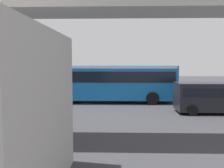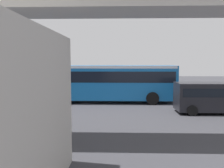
# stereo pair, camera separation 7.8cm
# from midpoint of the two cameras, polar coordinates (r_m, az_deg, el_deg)

# --- Properties ---
(ground) EXTENTS (80.00, 80.00, 0.00)m
(ground) POSITION_cam_midpoint_polar(r_m,az_deg,el_deg) (22.27, -3.12, -3.81)
(ground) COLOR #38383D
(city_bus) EXTENTS (11.54, 2.85, 3.15)m
(city_bus) POSITION_cam_midpoint_polar(r_m,az_deg,el_deg) (21.11, -1.11, 0.85)
(city_bus) COLOR #196BB7
(city_bus) RESTS_ON ground
(parked_van) EXTENTS (4.80, 2.17, 2.05)m
(parked_van) POSITION_cam_midpoint_polar(r_m,az_deg,el_deg) (17.91, 22.10, -2.51)
(parked_van) COLOR black
(parked_van) RESTS_ON ground
(pedestrian) EXTENTS (0.38, 0.38, 1.79)m
(pedestrian) POSITION_cam_midpoint_polar(r_m,az_deg,el_deg) (19.20, -20.77, -2.88)
(pedestrian) COLOR #2D2D38
(pedestrian) RESTS_ON ground
(lane_dash_leftmost) EXTENTS (2.00, 0.20, 0.01)m
(lane_dash_leftmost) POSITION_cam_midpoint_polar(r_m,az_deg,el_deg) (25.59, 11.00, -2.74)
(lane_dash_leftmost) COLOR silver
(lane_dash_leftmost) RESTS_ON ground
(lane_dash_left) EXTENTS (2.00, 0.20, 0.01)m
(lane_dash_left) POSITION_cam_midpoint_polar(r_m,az_deg,el_deg) (25.25, 1.99, -2.75)
(lane_dash_left) COLOR silver
(lane_dash_left) RESTS_ON ground
(lane_dash_centre) EXTENTS (2.00, 0.20, 0.01)m
(lane_dash_centre) POSITION_cam_midpoint_polar(r_m,az_deg,el_deg) (25.54, -7.03, -2.70)
(lane_dash_centre) COLOR silver
(lane_dash_centre) RESTS_ON ground
(lane_dash_right) EXTENTS (2.00, 0.20, 0.01)m
(lane_dash_right) POSITION_cam_midpoint_polar(r_m,az_deg,el_deg) (26.44, -15.63, -2.59)
(lane_dash_right) COLOR silver
(lane_dash_right) RESTS_ON ground
(pedestrian_overpass) EXTENTS (24.73, 2.60, 7.13)m
(pedestrian_overpass) POSITION_cam_midpoint_polar(r_m,az_deg,el_deg) (11.13, -8.17, 14.55)
(pedestrian_overpass) COLOR #B2ADA5
(pedestrian_overpass) RESTS_ON ground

